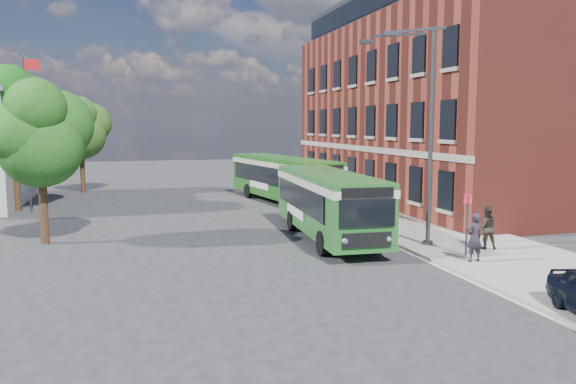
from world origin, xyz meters
name	(u,v)px	position (x,y,z in m)	size (l,w,h in m)	color
ground	(296,245)	(0.00, 0.00, 0.00)	(120.00, 120.00, 0.00)	#29292B
pavement	(369,210)	(7.00, 8.00, 0.07)	(6.00, 48.00, 0.15)	gray
kerb_line	(322,213)	(3.95, 8.00, 0.01)	(0.12, 48.00, 0.01)	beige
brick_office	(441,98)	(14.00, 12.00, 6.97)	(12.10, 26.00, 14.20)	maroon
flagpole	(28,129)	(-12.45, 13.00, 4.94)	(0.95, 0.10, 9.00)	#36393B
street_lamp	(423,134)	(4.84, -2.00, 4.79)	(2.96, 2.38, 9.00)	#36393B
bus_stop_sign	(467,221)	(5.60, -4.20, 1.51)	(0.35, 0.08, 2.52)	#36393B
bus_front	(328,199)	(1.80, 0.98, 1.83)	(3.13, 10.31, 3.02)	#236625
bus_rear	(283,175)	(2.93, 12.92, 1.83)	(4.57, 12.48, 3.02)	#1C5F16
pedestrian_a	(474,237)	(5.31, -5.13, 1.05)	(0.66, 0.43, 1.81)	black
pedestrian_b	(486,228)	(7.05, -3.39, 1.02)	(0.85, 0.66, 1.74)	black
tree_left	(41,133)	(-10.39, 3.23, 4.81)	(4.20, 3.99, 7.09)	#351F13
tree_mid	(14,113)	(-13.28, 13.81, 5.84)	(5.10, 4.85, 8.61)	#351F13
tree_right	(81,128)	(-10.22, 22.61, 4.91)	(4.29, 4.08, 7.25)	#351F13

